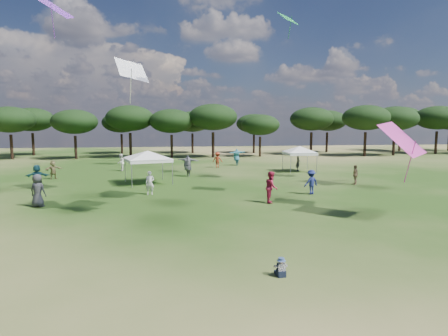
# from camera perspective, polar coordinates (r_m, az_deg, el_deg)

# --- Properties ---
(ground) EXTENTS (140.00, 140.00, 0.00)m
(ground) POSITION_cam_1_polar(r_m,az_deg,el_deg) (10.34, 9.08, -20.55)
(ground) COLOR #294815
(ground) RESTS_ON ground
(tree_line) EXTENTS (108.78, 17.63, 7.77)m
(tree_line) POSITION_cam_1_polar(r_m,az_deg,el_deg) (56.42, -2.95, 7.42)
(tree_line) COLOR black
(tree_line) RESTS_ON ground
(tent_left) EXTENTS (6.44, 6.44, 2.92)m
(tent_left) POSITION_cam_1_polar(r_m,az_deg,el_deg) (30.29, -11.55, 2.36)
(tent_left) COLOR gray
(tent_left) RESTS_ON ground
(tent_right) EXTENTS (5.68, 5.68, 2.84)m
(tent_right) POSITION_cam_1_polar(r_m,az_deg,el_deg) (38.00, 11.45, 3.10)
(tent_right) COLOR gray
(tent_right) RESTS_ON ground
(toddler) EXTENTS (0.41, 0.45, 0.60)m
(toddler) POSITION_cam_1_polar(r_m,az_deg,el_deg) (12.19, 8.67, -14.80)
(toddler) COLOR black
(toddler) RESTS_ON ground
(festival_crowd) EXTENTS (25.58, 21.96, 1.92)m
(festival_crowd) POSITION_cam_1_polar(r_m,az_deg,el_deg) (33.05, -5.45, 0.05)
(festival_crowd) COLOR white
(festival_crowd) RESTS_ON ground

